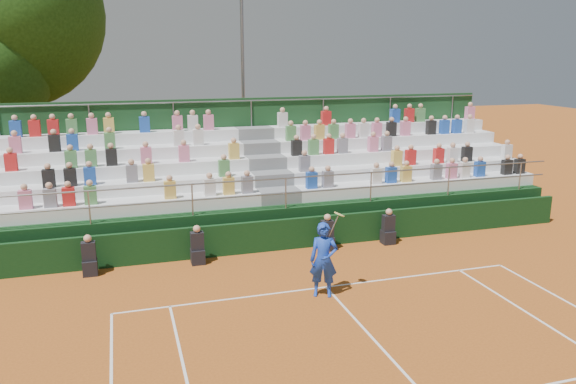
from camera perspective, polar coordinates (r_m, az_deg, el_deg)
name	(u,v)px	position (r m, az deg, el deg)	size (l,w,h in m)	color
ground	(326,287)	(15.25, 3.87, -9.63)	(90.00, 90.00, 0.00)	#AA551C
courtside_wall	(291,234)	(17.91, 0.28, -4.26)	(20.00, 0.15, 1.00)	black
line_officials	(257,242)	(17.20, -3.13, -5.14)	(9.66, 0.40, 1.19)	black
grandstand	(265,193)	(20.74, -2.37, -0.06)	(20.00, 5.20, 4.40)	black
tennis_player	(324,260)	(14.40, 3.65, -6.89)	(0.95, 0.70, 2.22)	#183EB9
tree_east	(8,14)	(28.26, -26.55, 15.83)	(8.10, 8.10, 11.79)	#362213
floodlight_mast	(243,72)	(27.58, -4.62, 12.09)	(0.60, 0.25, 9.09)	gray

